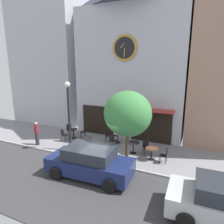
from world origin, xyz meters
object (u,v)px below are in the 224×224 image
at_px(cafe_chair_facing_street, 64,134).
at_px(parked_car_navy, 90,162).
at_px(cafe_chair_mid_row, 146,146).
at_px(street_lamp, 69,116).
at_px(cafe_table_center_right, 74,132).
at_px(cafe_table_near_door, 152,151).
at_px(cafe_chair_outer, 112,140).
at_px(cafe_table_center, 118,136).
at_px(cafe_chair_left_end, 69,129).
at_px(pedestrian_maroon, 37,133).
at_px(street_tree, 128,114).
at_px(cafe_chair_by_entrance, 165,154).
at_px(cafe_chair_under_awning, 84,131).
at_px(cafe_table_leftmost, 133,145).
at_px(cafe_table_near_curb, 87,141).
at_px(cafe_chair_right_end, 107,135).

height_order(cafe_chair_facing_street, parked_car_navy, parked_car_navy).
relative_size(cafe_chair_mid_row, parked_car_navy, 0.21).
distance_m(street_lamp, cafe_table_center_right, 2.82).
distance_m(cafe_table_near_door, cafe_chair_outer, 2.98).
height_order(cafe_table_center, cafe_chair_left_end, cafe_chair_left_end).
bearing_deg(pedestrian_maroon, cafe_chair_left_end, 70.33).
height_order(street_lamp, street_tree, street_lamp).
xyz_separation_m(cafe_chair_by_entrance, cafe_chair_outer, (-3.67, 0.86, 0.00)).
distance_m(cafe_chair_under_awning, parked_car_navy, 5.58).
xyz_separation_m(pedestrian_maroon, parked_car_navy, (5.46, -2.03, -0.10)).
bearing_deg(street_tree, cafe_chair_by_entrance, 25.14).
xyz_separation_m(cafe_chair_left_end, cafe_chair_under_awning, (1.35, -0.00, 0.00)).
bearing_deg(street_tree, parked_car_navy, -121.34).
distance_m(street_lamp, cafe_table_near_door, 5.59).
relative_size(cafe_table_leftmost, parked_car_navy, 0.18).
xyz_separation_m(cafe_table_near_curb, pedestrian_maroon, (-3.54, -0.89, 0.34)).
relative_size(cafe_table_near_curb, cafe_chair_by_entrance, 0.82).
xyz_separation_m(street_tree, cafe_chair_under_awning, (-4.43, 2.54, -2.39)).
height_order(cafe_table_leftmost, cafe_chair_facing_street, cafe_chair_facing_street).
bearing_deg(cafe_chair_left_end, street_lamp, -53.26).
bearing_deg(cafe_table_center_right, pedestrian_maroon, -126.89).
bearing_deg(street_lamp, cafe_chair_outer, 33.37).
bearing_deg(cafe_chair_mid_row, cafe_table_leftmost, -159.40).
relative_size(street_lamp, cafe_table_near_curb, 6.11).
bearing_deg(cafe_table_center_right, cafe_chair_mid_row, -4.09).
bearing_deg(street_tree, cafe_table_near_door, 40.87).
distance_m(cafe_table_near_curb, cafe_chair_mid_row, 3.91).
xyz_separation_m(cafe_chair_by_entrance, cafe_chair_right_end, (-4.45, 1.65, 0.00)).
height_order(cafe_chair_outer, pedestrian_maroon, pedestrian_maroon).
height_order(cafe_table_center, cafe_chair_under_awning, cafe_chair_under_awning).
relative_size(street_lamp, street_tree, 1.08).
relative_size(street_tree, cafe_table_near_door, 5.73).
distance_m(street_lamp, cafe_table_center, 3.85).
distance_m(cafe_chair_outer, cafe_chair_under_awning, 2.84).
height_order(street_tree, cafe_chair_right_end, street_tree).
relative_size(cafe_table_near_door, cafe_chair_facing_street, 0.81).
bearing_deg(cafe_table_near_door, pedestrian_maroon, -172.54).
relative_size(street_tree, cafe_chair_mid_row, 4.65).
distance_m(cafe_table_leftmost, cafe_table_near_door, 1.34).
xyz_separation_m(cafe_table_center, cafe_chair_facing_street, (-3.78, -1.31, 0.04)).
bearing_deg(parked_car_navy, cafe_table_near_door, 51.58).
distance_m(cafe_chair_mid_row, cafe_chair_under_awning, 5.17).
bearing_deg(cafe_chair_under_awning, pedestrian_maroon, -131.64).
distance_m(cafe_chair_right_end, pedestrian_maroon, 4.95).
distance_m(cafe_table_near_door, parked_car_navy, 3.91).
distance_m(cafe_table_near_door, cafe_chair_facing_street, 6.64).
height_order(cafe_chair_facing_street, cafe_chair_by_entrance, same).
height_order(cafe_table_center, pedestrian_maroon, pedestrian_maroon).
height_order(cafe_chair_mid_row, pedestrian_maroon, pedestrian_maroon).
distance_m(cafe_chair_facing_street, cafe_chair_by_entrance, 7.43).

